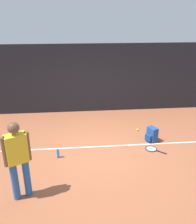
% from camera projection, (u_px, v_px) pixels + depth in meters
% --- Properties ---
extents(ground_plane, '(12.00, 12.00, 0.00)m').
position_uv_depth(ground_plane, '(99.00, 150.00, 6.67)').
color(ground_plane, '#9E5638').
extents(back_fence, '(10.00, 0.10, 2.58)m').
position_uv_depth(back_fence, '(92.00, 79.00, 8.94)').
color(back_fence, black).
rests_on(back_fence, ground).
extents(court_line, '(9.00, 0.05, 0.00)m').
position_uv_depth(court_line, '(99.00, 147.00, 6.86)').
color(court_line, white).
rests_on(court_line, ground).
extents(tennis_player, '(0.49, 0.37, 1.70)m').
position_uv_depth(tennis_player, '(18.00, 157.00, 4.63)').
color(tennis_player, '#2659A5').
rests_on(tennis_player, ground).
extents(tennis_racket, '(0.58, 0.54, 0.03)m').
position_uv_depth(tennis_racket, '(152.00, 149.00, 6.71)').
color(tennis_racket, black).
rests_on(tennis_racket, ground).
extents(backpack, '(0.37, 0.36, 0.44)m').
position_uv_depth(backpack, '(152.00, 135.00, 7.08)').
color(backpack, '#1E478C').
rests_on(backpack, ground).
extents(tennis_ball_near_player, '(0.07, 0.07, 0.07)m').
position_uv_depth(tennis_ball_near_player, '(24.00, 174.00, 5.62)').
color(tennis_ball_near_player, '#CCE033').
rests_on(tennis_ball_near_player, ground).
extents(tennis_ball_by_fence, '(0.07, 0.07, 0.07)m').
position_uv_depth(tennis_ball_by_fence, '(137.00, 130.00, 7.79)').
color(tennis_ball_by_fence, '#CCE033').
rests_on(tennis_ball_by_fence, ground).
extents(water_bottle, '(0.07, 0.07, 0.26)m').
position_uv_depth(water_bottle, '(58.00, 153.00, 6.28)').
color(water_bottle, '#268CD8').
rests_on(water_bottle, ground).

